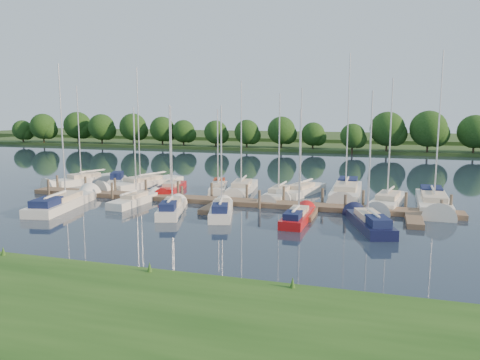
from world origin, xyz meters
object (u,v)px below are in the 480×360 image
(sailboat_n_0, at_px, (84,181))
(sailboat_n_5, at_px, (242,190))
(motorboat, at_px, (117,181))
(dock, at_px, (222,203))
(sailboat_s_2, at_px, (172,209))

(sailboat_n_0, height_order, sailboat_n_5, sailboat_n_5)
(sailboat_n_0, bearing_deg, sailboat_n_5, -157.44)
(motorboat, bearing_deg, sailboat_n_0, -7.85)
(dock, xyz_separation_m, sailboat_n_5, (-0.13, 6.45, 0.08))
(sailboat_s_2, bearing_deg, sailboat_n_5, 59.84)
(motorboat, bearing_deg, sailboat_s_2, 113.53)
(sailboat_n_0, relative_size, sailboat_n_5, 0.98)
(motorboat, height_order, sailboat_n_5, sailboat_n_5)
(sailboat_n_0, distance_m, sailboat_s_2, 19.71)
(motorboat, bearing_deg, dock, 131.26)
(sailboat_n_0, bearing_deg, motorboat, -142.46)
(dock, xyz_separation_m, sailboat_s_2, (-2.75, -4.56, 0.14))
(dock, height_order, sailboat_s_2, sailboat_s_2)
(sailboat_n_5, bearing_deg, sailboat_s_2, 69.15)
(dock, xyz_separation_m, motorboat, (-15.31, 7.51, 0.15))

